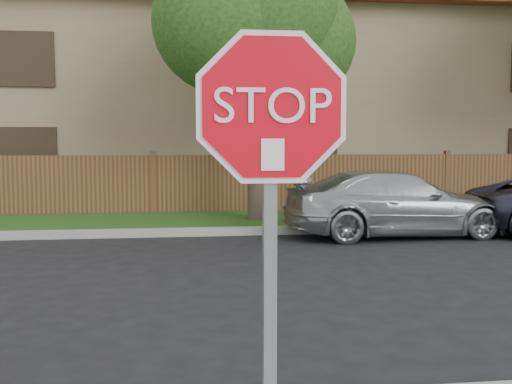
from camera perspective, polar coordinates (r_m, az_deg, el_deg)
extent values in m
cube|color=gray|center=(12.62, -10.36, -3.85)|extent=(70.00, 0.30, 0.15)
cube|color=#1E4714|center=(14.25, -10.00, -2.89)|extent=(70.00, 3.00, 0.12)
cube|color=#4D2D1B|center=(15.76, -9.76, 0.57)|extent=(70.00, 0.12, 1.60)
cube|color=#9D8E61|center=(21.33, -9.17, 7.63)|extent=(34.00, 8.00, 6.00)
cube|color=brown|center=(21.73, -9.30, 16.22)|extent=(35.20, 9.20, 0.50)
cylinder|color=#382B21|center=(14.11, 0.09, 4.85)|extent=(0.44, 0.44, 3.92)
sphere|color=#173D12|center=(14.41, 0.09, 16.62)|extent=(3.80, 3.80, 3.80)
sphere|color=#173D12|center=(14.74, 3.52, 14.14)|extent=(3.00, 3.00, 3.00)
sphere|color=#173D12|center=(13.88, -3.10, 15.88)|extent=(3.20, 3.20, 3.20)
cube|color=gray|center=(2.99, 1.30, -9.52)|extent=(0.06, 0.06, 2.30)
cylinder|color=white|center=(2.83, 1.53, 8.04)|extent=(1.01, 0.02, 1.01)
cylinder|color=red|center=(2.82, 1.57, 8.05)|extent=(0.93, 0.02, 0.93)
cube|color=white|center=(2.81, 1.60, 3.57)|extent=(0.11, 0.00, 0.15)
imported|color=#A9ACB0|center=(12.77, 13.20, -1.07)|extent=(4.75, 2.08, 1.36)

